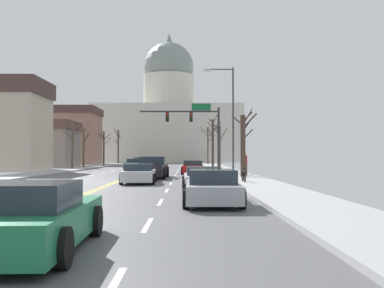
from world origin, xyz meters
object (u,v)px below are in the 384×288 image
(pickup_truck_near_01, at_px, (152,168))
(sedan_oncoming_01, at_px, (144,163))
(pedestrian_00, at_px, (245,163))
(sedan_near_02, at_px, (139,174))
(sedan_near_00, at_px, (193,168))
(sedan_oncoming_03, at_px, (138,161))
(signal_gantry, at_px, (196,123))
(street_lamp_right, at_px, (229,111))
(sedan_oncoming_02, at_px, (150,161))
(sedan_near_03, at_px, (203,179))
(sedan_oncoming_00, at_px, (134,165))
(bicycle_parked, at_px, (244,176))
(sedan_near_05, at_px, (31,219))
(sedan_near_04, at_px, (212,188))

(pickup_truck_near_01, distance_m, sedan_oncoming_01, 30.89)
(pickup_truck_near_01, bearing_deg, pedestrian_00, 7.20)
(sedan_near_02, distance_m, sedan_oncoming_01, 36.97)
(sedan_near_00, xyz_separation_m, pedestrian_00, (3.95, -5.67, 0.53))
(sedan_near_02, bearing_deg, pickup_truck_near_01, 87.24)
(sedan_oncoming_01, xyz_separation_m, sedan_oncoming_03, (-3.30, 23.06, 0.02))
(signal_gantry, xyz_separation_m, street_lamp_right, (2.52, -7.86, 0.37))
(pickup_truck_near_01, bearing_deg, sedan_oncoming_02, 94.92)
(sedan_near_03, height_order, sedan_oncoming_00, sedan_oncoming_00)
(bicycle_parked, bearing_deg, sedan_near_02, 172.40)
(sedan_near_03, height_order, sedan_oncoming_02, sedan_oncoming_02)
(sedan_oncoming_00, height_order, pedestrian_00, pedestrian_00)
(sedan_oncoming_00, relative_size, sedan_oncoming_02, 0.94)
(sedan_near_00, xyz_separation_m, bicycle_parked, (2.83, -13.54, -0.09))
(street_lamp_right, bearing_deg, bicycle_parked, -90.47)
(sedan_oncoming_00, bearing_deg, street_lamp_right, -58.43)
(bicycle_parked, bearing_deg, pedestrian_00, 81.87)
(sedan_oncoming_00, bearing_deg, sedan_near_02, -82.39)
(pickup_truck_near_01, bearing_deg, sedan_near_05, -90.42)
(sedan_oncoming_01, xyz_separation_m, bicycle_parked, (9.62, -37.65, -0.06))
(pickup_truck_near_01, relative_size, sedan_oncoming_01, 1.24)
(sedan_near_02, height_order, sedan_oncoming_02, sedan_oncoming_02)
(sedan_oncoming_02, bearing_deg, signal_gantry, -77.45)
(street_lamp_right, bearing_deg, sedan_oncoming_02, 103.60)
(street_lamp_right, bearing_deg, sedan_oncoming_01, 108.99)
(sedan_near_00, relative_size, pedestrian_00, 2.54)
(pickup_truck_near_01, relative_size, sedan_oncoming_02, 1.24)
(signal_gantry, xyz_separation_m, sedan_near_00, (-0.38, -3.78, -4.30))
(sedan_oncoming_03, height_order, bicycle_parked, sedan_oncoming_03)
(sedan_oncoming_03, bearing_deg, bicycle_parked, -77.98)
(street_lamp_right, bearing_deg, sedan_near_02, -126.30)
(sedan_oncoming_01, relative_size, sedan_oncoming_02, 1.00)
(sedan_near_02, bearing_deg, sedan_near_04, -71.68)
(pickup_truck_near_01, relative_size, pedestrian_00, 3.33)
(sedan_oncoming_03, distance_m, bicycle_parked, 62.07)
(bicycle_parked, bearing_deg, pickup_truck_near_01, 130.54)
(sedan_oncoming_01, xyz_separation_m, pedestrian_00, (10.75, -29.78, 0.56))
(signal_gantry, height_order, sedan_near_05, signal_gantry)
(pedestrian_00, height_order, bicycle_parked, pedestrian_00)
(sedan_near_00, bearing_deg, sedan_oncoming_01, 105.74)
(sedan_oncoming_00, xyz_separation_m, sedan_oncoming_02, (-0.13, 24.56, -0.01))
(signal_gantry, xyz_separation_m, sedan_near_05, (-3.70, -35.32, -4.30))
(sedan_near_00, distance_m, sedan_near_02, 13.16)
(sedan_near_05, height_order, pedestrian_00, pedestrian_00)
(sedan_near_05, bearing_deg, signal_gantry, 84.02)
(sedan_oncoming_02, relative_size, pedestrian_00, 2.68)
(sedan_oncoming_00, relative_size, pedestrian_00, 2.51)
(sedan_near_02, relative_size, sedan_near_03, 1.03)
(sedan_near_02, relative_size, pedestrian_00, 2.68)
(sedan_oncoming_00, height_order, sedan_oncoming_03, sedan_oncoming_00)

